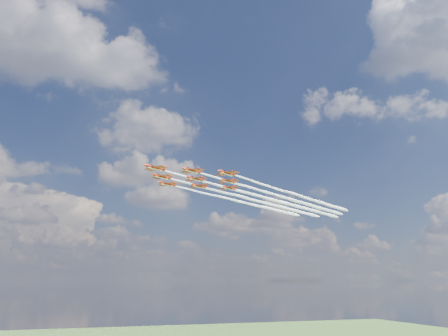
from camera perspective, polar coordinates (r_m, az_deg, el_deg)
The scene contains 9 objects.
jet_lead at distance 185.54m, azimuth 3.92°, elevation -3.50°, with size 100.72×68.96×2.36m.
jet_row2_port at distance 190.06m, azimuth 7.35°, elevation -3.68°, with size 100.72×68.96×2.36m.
jet_row2_starb at distance 197.43m, azimuth 3.81°, elevation -4.17°, with size 100.72×68.96×2.36m.
jet_row3_port at distance 195.22m, azimuth 10.61°, elevation -3.84°, with size 100.72×68.96×2.36m.
jet_row3_centre at distance 201.92m, azimuth 7.05°, elevation -4.33°, with size 100.72×68.96×2.36m.
jet_row3_starb at distance 209.35m, azimuth 3.72°, elevation -4.77°, with size 100.72×68.96×2.36m.
jet_row4_port at distance 207.01m, azimuth 10.13°, elevation -4.46°, with size 100.72×68.96×2.36m.
jet_row4_starb at distance 213.80m, azimuth 6.77°, elevation -4.90°, with size 100.72×68.96×2.36m.
jet_tail at distance 218.83m, azimuth 9.70°, elevation -5.02°, with size 100.72×68.96×2.36m.
Camera 1 is at (-31.78, -147.12, 42.16)m, focal length 35.00 mm.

